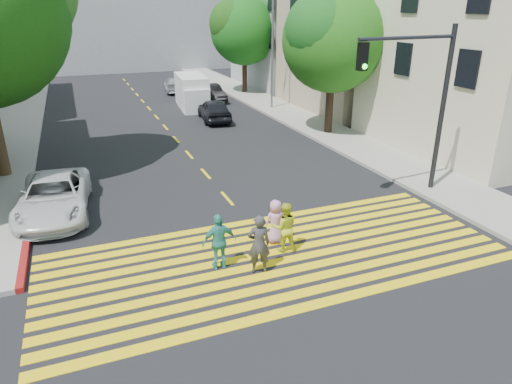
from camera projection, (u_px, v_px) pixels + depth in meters
ground at (297, 279)px, 12.29m from camera, size 120.00×120.00×0.00m
sidewalk_left at (16, 124)px, 28.30m from camera, size 3.00×40.00×0.15m
sidewalk_right at (312, 125)px, 28.08m from camera, size 3.00×60.00×0.15m
curb_red at (29, 226)px, 15.07m from camera, size 0.20×8.00×0.16m
crosswalk at (278, 256)px, 13.39m from camera, size 13.40×5.30×0.01m
lane_line at (153, 112)px, 31.66m from camera, size 0.12×34.40×0.01m
building_right_cream at (502, 46)px, 22.42m from camera, size 10.00×10.00×10.00m
building_right_tan at (371, 35)px, 31.89m from camera, size 10.00×10.00×10.00m
building_right_grey at (300, 28)px, 41.37m from camera, size 10.00×10.00×10.00m
backdrop_block at (109, 15)px, 51.36m from camera, size 30.00×8.00×12.00m
tree_right_near at (334, 34)px, 24.34m from camera, size 6.60×6.35×8.05m
tree_right_far at (245, 27)px, 36.72m from camera, size 6.27×5.80×7.90m
pedestrian_man at (259, 244)px, 12.32m from camera, size 0.70×0.54×1.71m
pedestrian_woman at (285, 227)px, 13.45m from camera, size 0.88×0.77×1.55m
pedestrian_child at (275, 222)px, 13.97m from camera, size 0.69×0.45×1.40m
pedestrian_extra at (219, 242)px, 12.53m from camera, size 0.97×0.42×1.64m
white_sedan at (54, 197)px, 15.86m from camera, size 2.68×5.08×1.36m
dark_car_near at (214, 110)px, 29.12m from camera, size 2.09×4.31×1.42m
silver_car at (175, 85)px, 39.08m from camera, size 2.44×4.60×1.27m
dark_car_parked at (211, 93)px, 35.20m from camera, size 1.51×3.94×1.28m
white_van at (192, 93)px, 32.67m from camera, size 2.25×5.02×2.30m
traffic_signal at (422, 90)px, 16.21m from camera, size 4.28×0.69×6.28m
street_lamp at (270, 39)px, 30.80m from camera, size 1.88×0.24×8.30m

